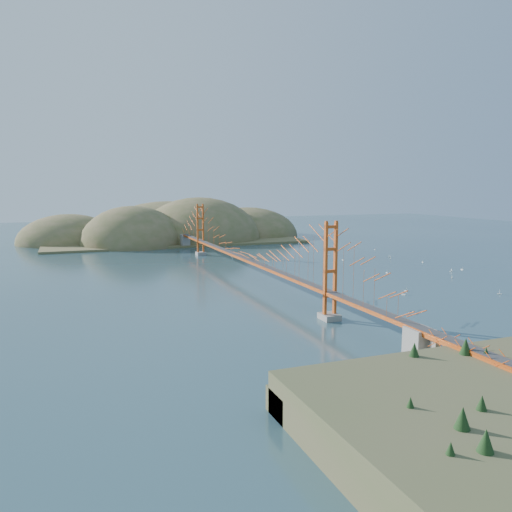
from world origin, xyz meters
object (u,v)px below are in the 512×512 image
object	(u,v)px
bridge	(244,237)
sailboat_0	(406,290)
fort	(436,363)
sailboat_1	(343,260)
sailboat_2	(451,271)

from	to	relation	value
bridge	sailboat_0	bearing A→B (deg)	-47.33
fort	sailboat_1	size ratio (longest dim) A/B	5.24
bridge	sailboat_0	size ratio (longest dim) A/B	130.58
bridge	sailboat_1	bearing A→B (deg)	22.46
fort	bridge	bearing A→B (deg)	90.48
sailboat_1	sailboat_0	bearing A→B (deg)	-103.80
sailboat_1	fort	bearing A→B (deg)	-113.75
sailboat_1	sailboat_2	distance (m)	22.54
fort	sailboat_0	bearing A→B (deg)	56.66
sailboat_1	sailboat_0	xyz separation A→B (m)	(-7.64, -31.11, 0.00)
bridge	sailboat_2	bearing A→B (deg)	-12.81
sailboat_1	sailboat_2	size ratio (longest dim) A/B	1.25
sailboat_0	fort	bearing A→B (deg)	-123.34
sailboat_1	sailboat_2	bearing A→B (deg)	-59.58
bridge	fort	size ratio (longest dim) A/B	25.51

